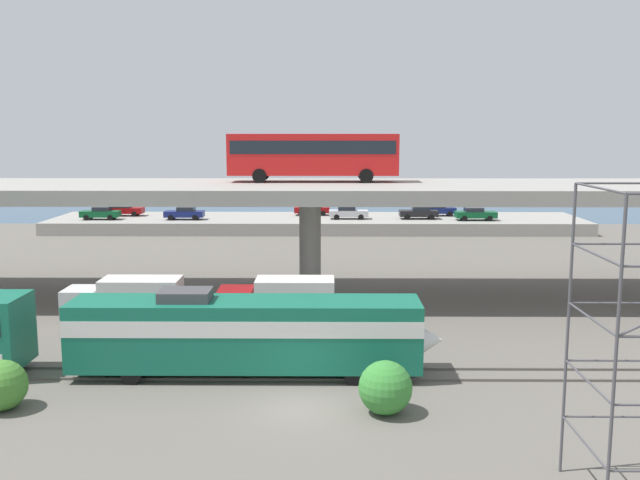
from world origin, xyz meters
The scene contains 20 objects.
ground_plane centered at (0.00, 0.00, 0.00)m, with size 260.00×260.00×0.00m, color #605B54.
rail_strip_near centered at (0.00, 3.22, 0.06)m, with size 110.00×0.12×0.12m, color #59544C.
rail_strip_far centered at (0.00, 4.78, 0.06)m, with size 110.00×0.12×0.12m, color #59544C.
train_locomotive centered at (-1.88, 4.00, 2.19)m, with size 17.69×3.04×4.18m.
highway_overpass centered at (0.00, 20.00, 7.35)m, with size 96.00×11.65×8.01m.
transit_bus_on_overpass centered at (0.20, 21.93, 10.07)m, with size 12.00×2.68×3.40m.
service_truck_west centered at (-1.59, 11.99, 1.64)m, with size 6.80×2.46×3.04m.
service_truck_east centered at (-10.65, 11.99, 1.64)m, with size 6.80×2.46×3.04m.
pier_parking_lot centered at (0.00, 55.00, 0.71)m, with size 62.56×11.77×1.42m, color gray.
parked_car_0 centered at (-25.12, 52.77, 2.19)m, with size 4.46×1.85×1.50m.
parked_car_1 centered at (-0.57, 57.34, 2.19)m, with size 4.32×1.88×1.50m.
parked_car_2 centered at (14.75, 56.81, 2.18)m, with size 4.07×1.82×1.50m.
parked_car_3 centered at (18.31, 52.42, 2.19)m, with size 4.67×1.99×1.50m.
parked_car_4 centered at (-15.35, 52.82, 2.19)m, with size 4.52×1.86×1.50m.
parked_car_5 centered at (11.99, 53.68, 2.19)m, with size 4.48×1.99×1.50m.
parked_car_6 centered at (-23.49, 56.43, 2.19)m, with size 4.66×1.89×1.50m.
parked_car_7 centered at (3.70, 53.56, 2.19)m, with size 4.55×1.91×1.50m.
harbor_water centered at (0.00, 78.00, 0.00)m, with size 140.00×36.00×0.01m, color #2D5170.
shrub_left centered at (-12.48, -0.35, 1.07)m, with size 2.13×2.13×2.13m, color #3F7D2D.
shrub_right centered at (3.58, -0.63, 1.12)m, with size 2.24×2.24×2.24m, color #368334.
Camera 1 is at (1.12, -28.49, 11.60)m, focal length 39.62 mm.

